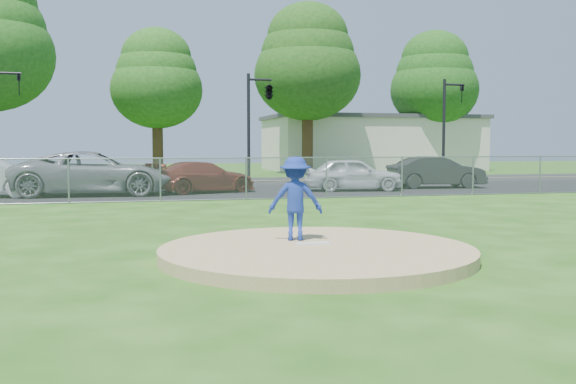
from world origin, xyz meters
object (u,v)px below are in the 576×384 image
traffic_signal_left (1,115)px  parked_car_pearl (353,174)px  tree_right (308,61)px  traffic_signal_center (267,93)px  traffic_cone (35,186)px  parked_car_darkred (203,177)px  traffic_signal_right (448,120)px  tree_far_right (434,79)px  parked_car_charcoal (436,172)px  tree_center (157,78)px  pitcher (295,199)px  commercial_building (370,143)px  parked_car_gray (94,173)px

traffic_signal_left → parked_car_pearl: size_ratio=1.35×
tree_right → traffic_signal_center: (-5.03, -10.00, -3.04)m
traffic_cone → parked_car_darkred: size_ratio=0.18×
traffic_signal_left → traffic_signal_right: size_ratio=1.00×
tree_right → parked_car_pearl: 18.22m
tree_far_right → parked_car_charcoal: (-9.43, -18.82, -6.33)m
tree_center → traffic_cone: bearing=-106.4°
tree_far_right → traffic_signal_center: 20.78m
tree_center → pitcher: size_ratio=6.45×
tree_far_right → traffic_signal_left: size_ratio=1.92×
commercial_building → traffic_signal_right: 16.14m
traffic_cone → tree_center: bearing=73.6°
tree_far_right → parked_car_charcoal: tree_far_right is taller
commercial_building → parked_car_darkred: 27.50m
parked_car_gray → pitcher: bearing=-161.7°
traffic_signal_center → parked_car_darkred: bearing=-122.9°
tree_right → traffic_cone: (-15.49, -16.66, -7.24)m
parked_car_pearl → tree_right: bearing=-0.6°
pitcher → parked_car_gray: 15.24m
parked_car_darkred → pitcher: bearing=160.8°
parked_car_pearl → parked_car_gray: bearing=98.1°
commercial_building → pitcher: size_ratio=10.74×
tree_right → tree_far_right: bearing=15.3°
traffic_signal_center → pitcher: bearing=-101.0°
tree_far_right → parked_car_darkred: (-20.09, -19.26, -6.41)m
traffic_cone → parked_car_pearl: (12.77, 0.04, 0.31)m
parked_car_gray → parked_car_pearl: 10.63m
tree_right → traffic_cone: tree_right is taller
traffic_cone → parked_car_pearl: bearing=0.2°
tree_center → traffic_cone: tree_center is taller
parked_car_gray → traffic_cone: bearing=96.2°
tree_far_right → traffic_cone: 33.65m
parked_car_gray → parked_car_pearl: parked_car_gray is taller
traffic_signal_left → pitcher: (8.61, -21.17, -2.40)m
parked_car_pearl → parked_car_charcoal: (4.30, 0.81, 0.01)m
tree_right → tree_far_right: 11.42m
commercial_building → traffic_signal_left: (-24.76, -16.00, 1.20)m
tree_center → traffic_signal_right: (15.24, -12.00, -3.11)m
traffic_signal_left → parked_car_charcoal: traffic_signal_left is taller
pitcher → parked_car_pearl: size_ratio=0.37×
traffic_signal_center → parked_car_pearl: 8.02m
tree_far_right → pitcher: (-20.16, -34.17, -6.10)m
parked_car_pearl → commercial_building: bearing=-14.6°
commercial_building → parked_car_gray: size_ratio=2.67×
commercial_building → traffic_signal_center: size_ratio=2.93×
traffic_signal_left → traffic_signal_right: same height
pitcher → traffic_cone: pitcher is taller
traffic_cone → parked_car_pearl: parked_car_pearl is taller
traffic_signal_right → pitcher: size_ratio=3.67×
tree_center → tree_right: bearing=-11.3°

